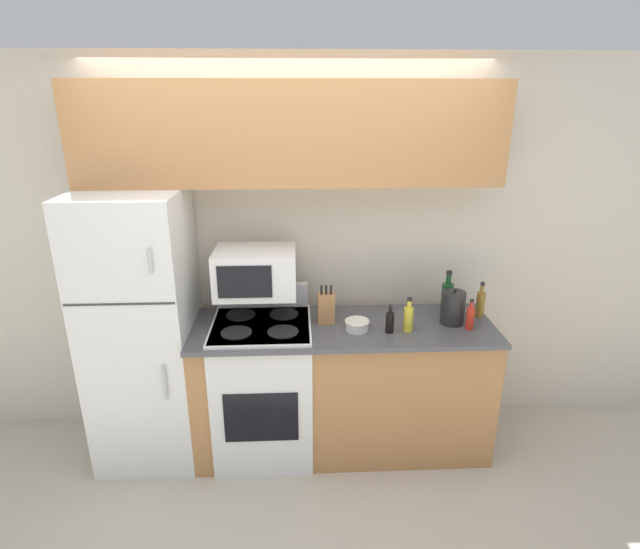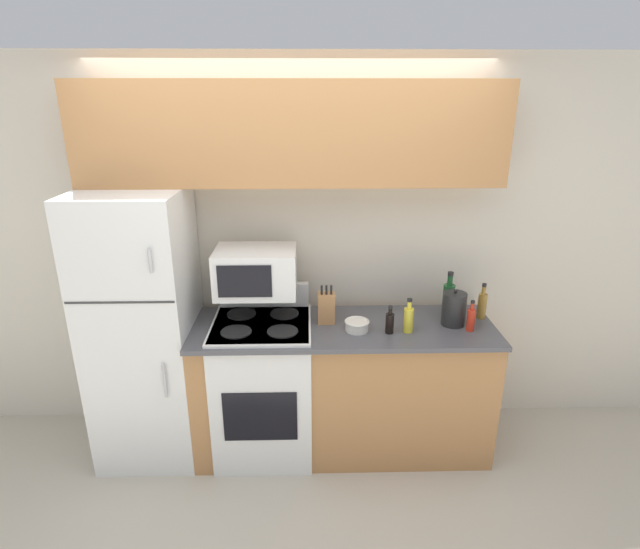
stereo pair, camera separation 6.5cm
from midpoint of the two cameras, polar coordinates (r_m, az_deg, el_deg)
The scene contains 15 objects.
ground_plane at distance 3.45m, azimuth -3.28°, elevation -21.83°, with size 12.00×12.00×0.00m, color beige.
wall_back at distance 3.43m, azimuth -3.62°, elevation 2.54°, with size 8.00×0.05×2.55m.
lower_cabinets at distance 3.42m, azimuth 1.99°, elevation -12.62°, with size 1.92×0.63×0.91m.
refrigerator at distance 3.39m, azimuth -20.07°, elevation -5.98°, with size 0.63×0.68×1.77m.
upper_cabinets at distance 3.09m, azimuth -3.99°, elevation 15.77°, with size 2.54×0.33×0.60m.
stove at distance 3.40m, azimuth -6.99°, elevation -12.48°, with size 0.62×0.61×1.10m.
microwave at distance 3.16m, azimuth -7.98°, elevation 0.32°, with size 0.51×0.37×0.29m.
knife_block at distance 3.18m, azimuth 0.11°, elevation -3.81°, with size 0.11×0.10×0.26m.
bowl at distance 3.11m, azimuth 3.65°, elevation -5.76°, with size 0.15×0.15×0.07m.
bottle_soy_sauce at distance 3.09m, azimuth 7.38°, elevation -5.37°, with size 0.05×0.05×0.18m.
bottle_wine_green at distance 3.40m, azimuth 13.79°, elevation -2.51°, with size 0.08×0.08×0.30m.
bottle_hot_sauce at distance 3.23m, azimuth 16.24°, elevation -4.74°, with size 0.05×0.05×0.20m.
bottle_vinegar at distance 3.42m, azimuth 17.35°, elevation -3.15°, with size 0.06×0.06×0.24m.
bottle_cooking_spray at distance 3.11m, azimuth 9.48°, elevation -4.93°, with size 0.06×0.06×0.22m.
kettle at distance 3.27m, azimuth 14.40°, elevation -3.69°, with size 0.15×0.15×0.24m.
Camera 1 is at (0.03, -2.58, 2.29)m, focal length 28.00 mm.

